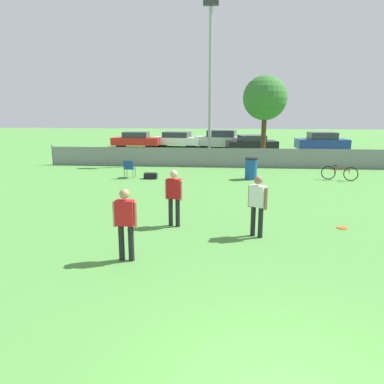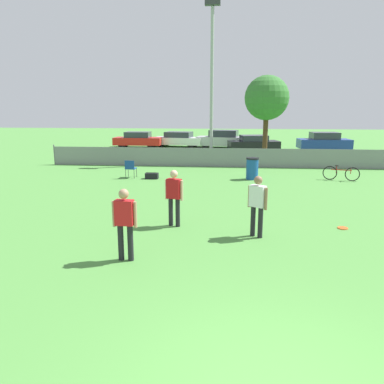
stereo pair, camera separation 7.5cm
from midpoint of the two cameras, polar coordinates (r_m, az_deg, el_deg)
The scene contains 16 objects.
fence_backline at distance 21.97m, azimuth 7.40°, elevation 5.19°, with size 22.49×0.07×1.21m.
light_pole at distance 23.43m, azimuth 3.15°, elevation 17.84°, with size 0.90×0.36×9.42m.
tree_near_pole at distance 24.91m, azimuth 11.41°, elevation 13.81°, with size 2.81×2.81×5.41m.
player_thrower_red at distance 10.72m, azimuth -2.55°, elevation -0.31°, with size 0.54×0.33×1.65m.
player_defender_red at distance 8.40m, azimuth -9.97°, elevation -4.14°, with size 0.57×0.24×1.65m.
player_receiver_white at distance 9.95m, azimuth 10.15°, elevation -1.51°, with size 0.48×0.41×1.65m.
frisbee_disc at distance 11.58m, azimuth 22.16°, elevation -5.10°, with size 0.29×0.29×0.03m.
folding_chair_sideline at distance 18.62m, azimuth -9.25°, elevation 3.71°, with size 0.50×0.50×0.88m.
bicycle_sideline at distance 19.13m, azimuth 21.87°, elevation 2.67°, with size 1.61×0.59×0.71m.
trash_bin at distance 18.26m, azimuth 9.28°, elevation 3.57°, with size 0.60×0.60×1.05m.
gear_bag_sideline at distance 18.33m, azimuth -6.03°, elevation 2.46°, with size 0.62×0.34×0.30m.
parked_car_red at distance 33.43m, azimuth -8.17°, elevation 7.90°, with size 4.13×1.68×1.35m.
parked_car_white at distance 33.64m, azimuth -1.98°, elevation 8.02°, with size 4.63×2.47×1.32m.
parked_car_silver at distance 32.91m, azimuth 4.89°, elevation 8.01°, with size 4.80×2.50×1.52m.
parked_car_dark at distance 30.68m, azimuth 9.44°, elevation 7.36°, with size 4.22×2.42×1.26m.
parked_car_blue at distance 32.53m, azimuth 19.54°, elevation 7.22°, with size 4.17×2.06×1.46m.
Camera 2 is at (-0.69, -3.77, 3.35)m, focal length 35.00 mm.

